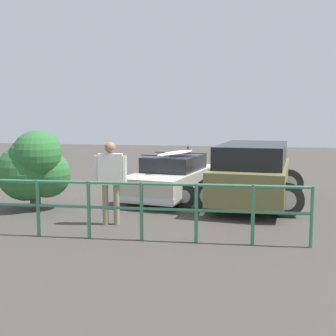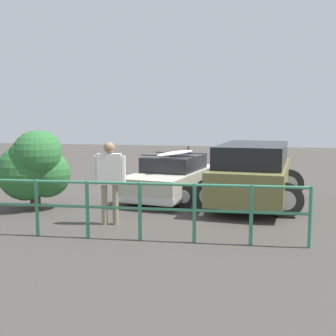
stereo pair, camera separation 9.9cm
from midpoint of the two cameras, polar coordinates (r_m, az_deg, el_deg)
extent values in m
cube|color=#423D38|center=(13.33, 2.00, -3.46)|extent=(44.00, 44.00, 0.02)
cube|color=silver|center=(12.47, 6.17, -4.16)|extent=(0.12, 4.41, 0.00)
cube|color=#B7B29E|center=(12.58, 0.85, -1.78)|extent=(2.24, 4.37, 0.62)
cube|color=#23262B|center=(12.67, 1.12, 0.69)|extent=(1.72, 2.20, 0.44)
cube|color=silver|center=(10.76, -3.07, -4.30)|extent=(1.65, 0.35, 0.14)
cube|color=silver|center=(14.52, 3.74, -1.40)|extent=(1.65, 0.35, 0.14)
cylinder|color=black|center=(11.13, 2.45, -3.80)|extent=(0.64, 0.18, 0.64)
cylinder|color=#B7B7BC|center=(11.13, 2.45, -3.80)|extent=(0.35, 0.19, 0.35)
cylinder|color=black|center=(11.78, -5.20, -3.23)|extent=(0.64, 0.18, 0.64)
cylinder|color=#B7B7BC|center=(11.78, -5.20, -3.23)|extent=(0.35, 0.19, 0.35)
cylinder|color=black|center=(13.57, 6.09, -1.91)|extent=(0.64, 0.18, 0.64)
cylinder|color=#B7B7BC|center=(13.57, 6.09, -1.91)|extent=(0.35, 0.19, 0.35)
cylinder|color=black|center=(14.10, -0.42, -1.53)|extent=(0.64, 0.18, 0.64)
cylinder|color=#B7B7BC|center=(14.10, -0.42, -1.53)|extent=(0.35, 0.19, 0.35)
cylinder|color=black|center=(12.13, 0.20, 1.65)|extent=(1.69, 0.29, 0.03)
cylinder|color=black|center=(13.16, 1.97, 2.05)|extent=(1.69, 0.29, 0.03)
ellipsoid|color=white|center=(12.47, 1.31, 2.06)|extent=(0.99, 2.15, 0.09)
cone|color=black|center=(13.21, 2.99, 2.82)|extent=(0.10, 0.10, 0.14)
cube|color=brown|center=(11.77, 11.62, -1.52)|extent=(2.17, 4.49, 0.83)
cube|color=black|center=(11.69, 11.70, 1.86)|extent=(1.94, 3.52, 0.57)
cylinder|color=black|center=(14.00, 12.63, 0.19)|extent=(0.78, 0.24, 0.76)
cylinder|color=black|center=(10.46, 15.90, -4.15)|extent=(0.85, 0.22, 0.85)
cylinder|color=#B7B7BC|center=(10.46, 15.90, -4.15)|extent=(0.47, 0.23, 0.47)
cylinder|color=black|center=(10.68, 5.85, -3.70)|extent=(0.85, 0.22, 0.85)
cylinder|color=#B7B7BC|center=(10.68, 5.85, -3.70)|extent=(0.47, 0.23, 0.47)
cylinder|color=black|center=(13.04, 16.29, -2.02)|extent=(0.85, 0.22, 0.85)
cylinder|color=#B7B7BC|center=(13.04, 16.29, -2.02)|extent=(0.47, 0.23, 0.47)
cylinder|color=black|center=(13.21, 8.18, -1.70)|extent=(0.85, 0.22, 0.85)
cylinder|color=#B7B7BC|center=(13.21, 8.18, -1.70)|extent=(0.47, 0.23, 0.47)
cylinder|color=gray|center=(9.46, -6.82, -4.91)|extent=(0.13, 0.13, 0.91)
cylinder|color=gray|center=(9.49, -8.30, -4.90)|extent=(0.13, 0.13, 0.91)
cube|color=silver|center=(9.34, -7.64, -0.13)|extent=(0.56, 0.33, 0.68)
sphere|color=#9E7556|center=(9.30, -7.68, 2.78)|extent=(0.25, 0.25, 0.25)
cylinder|color=silver|center=(9.31, -5.73, -0.31)|extent=(0.09, 0.09, 0.64)
cylinder|color=silver|center=(9.39, -9.52, -0.31)|extent=(0.09, 0.09, 0.64)
cylinder|color=#387F5B|center=(8.13, 19.05, -6.33)|extent=(0.07, 0.07, 1.14)
cylinder|color=#387F5B|center=(8.01, 11.55, -6.29)|extent=(0.07, 0.07, 1.14)
cylinder|color=#387F5B|center=(8.02, 3.95, -6.15)|extent=(0.07, 0.07, 1.14)
cylinder|color=#387F5B|center=(8.18, -3.49, -5.90)|extent=(0.07, 0.07, 1.14)
cylinder|color=#387F5B|center=(8.46, -10.54, -5.57)|extent=(0.07, 0.07, 1.14)
cylinder|color=#387F5B|center=(8.86, -17.03, -5.19)|extent=(0.07, 0.07, 1.14)
cylinder|color=#387F5B|center=(8.20, -7.13, -2.03)|extent=(7.38, 0.63, 0.06)
cylinder|color=#387F5B|center=(8.29, -7.08, -5.36)|extent=(7.38, 0.63, 0.06)
cylinder|color=brown|center=(11.58, -17.28, -4.17)|extent=(0.27, 0.27, 0.45)
sphere|color=#2D6B33|center=(11.15, -17.13, 1.74)|extent=(1.22, 1.22, 1.22)
sphere|color=#2D6B33|center=(11.42, -18.43, -0.54)|extent=(1.46, 1.46, 1.46)
sphere|color=#2D6B33|center=(11.45, -16.57, 2.24)|extent=(1.06, 1.06, 1.06)
sphere|color=#2D6B33|center=(11.20, -17.92, 1.33)|extent=(1.08, 1.08, 1.08)
sphere|color=#2D6B33|center=(11.41, -15.84, -0.80)|extent=(1.22, 1.22, 1.22)
camera|label=1|loc=(0.05, -89.76, 0.03)|focal=45.00mm
camera|label=2|loc=(0.05, 90.24, -0.03)|focal=45.00mm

